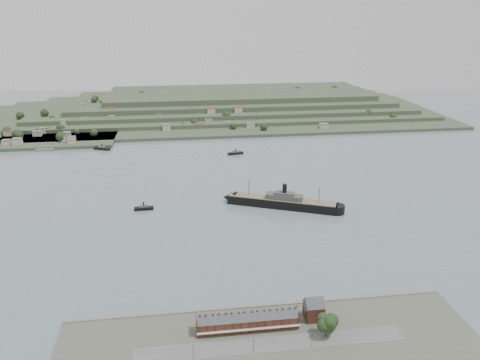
{
  "coord_description": "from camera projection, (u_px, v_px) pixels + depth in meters",
  "views": [
    {
      "loc": [
        -42.4,
        -374.18,
        163.92
      ],
      "look_at": [
        12.74,
        30.0,
        14.13
      ],
      "focal_mm": 35.0,
      "sensor_mm": 36.0,
      "label": 1
    }
  ],
  "objects": [
    {
      "name": "ground",
      "position": [
        230.0,
        207.0,
        409.91
      ],
      "size": [
        1400.0,
        1400.0,
        0.0
      ],
      "primitive_type": "plane",
      "color": "slate",
      "rests_on": "ground"
    },
    {
      "name": "gabled_building",
      "position": [
        314.0,
        309.0,
        258.04
      ],
      "size": [
        10.4,
        10.18,
        14.09
      ],
      "color": "#3F2116",
      "rests_on": "ground"
    },
    {
      "name": "fig_tree",
      "position": [
        328.0,
        323.0,
        242.63
      ],
      "size": [
        12.25,
        10.61,
        13.68
      ],
      "color": "#3E2F1D",
      "rests_on": "ground"
    },
    {
      "name": "far_peninsula",
      "position": [
        219.0,
        106.0,
        774.97
      ],
      "size": [
        760.0,
        309.0,
        30.0
      ],
      "color": "#35472F",
      "rests_on": "ground"
    },
    {
      "name": "near_shore",
      "position": [
        273.0,
        352.0,
        235.86
      ],
      "size": [
        220.0,
        80.0,
        2.6
      ],
      "color": "#4C5142",
      "rests_on": "ground"
    },
    {
      "name": "tugboat",
      "position": [
        144.0,
        208.0,
        404.51
      ],
      "size": [
        16.39,
        4.73,
        7.33
      ],
      "color": "black",
      "rests_on": "ground"
    },
    {
      "name": "terrace_row",
      "position": [
        248.0,
        321.0,
        250.0
      ],
      "size": [
        55.6,
        9.8,
        11.07
      ],
      "color": "#3F2116",
      "rests_on": "ground"
    },
    {
      "name": "ferry_east",
      "position": [
        236.0,
        153.0,
        558.85
      ],
      "size": [
        19.31,
        8.57,
        7.0
      ],
      "color": "black",
      "rests_on": "ground"
    },
    {
      "name": "ferry_west",
      "position": [
        102.0,
        148.0,
        577.28
      ],
      "size": [
        21.14,
        13.36,
        7.71
      ],
      "color": "black",
      "rests_on": "ground"
    },
    {
      "name": "steamship",
      "position": [
        279.0,
        202.0,
        409.48
      ],
      "size": [
        102.6,
        52.82,
        26.06
      ],
      "color": "black",
      "rests_on": "ground"
    }
  ]
}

